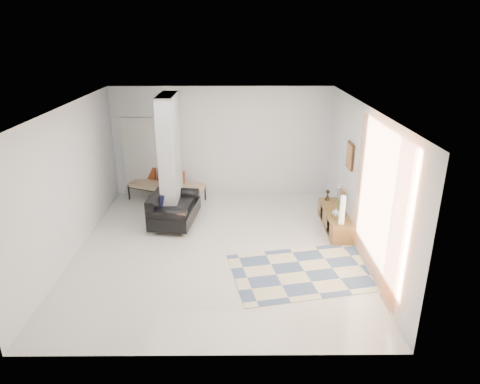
{
  "coord_description": "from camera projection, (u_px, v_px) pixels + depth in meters",
  "views": [
    {
      "loc": [
        0.39,
        -7.57,
        4.09
      ],
      "look_at": [
        0.45,
        0.6,
        0.97
      ],
      "focal_mm": 32.0,
      "sensor_mm": 36.0,
      "label": 1
    }
  ],
  "objects": [
    {
      "name": "bronze_figurine",
      "position": [
        328.0,
        195.0,
        9.82
      ],
      "size": [
        0.14,
        0.14,
        0.24
      ],
      "primitive_type": null,
      "rotation": [
        0.0,
        0.0,
        0.14
      ],
      "color": "#322416",
      "rests_on": "media_console"
    },
    {
      "name": "media_console",
      "position": [
        335.0,
        220.0,
        9.31
      ],
      "size": [
        0.45,
        1.66,
        0.8
      ],
      "color": "brown",
      "rests_on": "floor"
    },
    {
      "name": "cylinder_lamp",
      "position": [
        342.0,
        210.0,
        8.57
      ],
      "size": [
        0.11,
        0.11,
        0.6
      ],
      "primitive_type": "cylinder",
      "color": "white",
      "rests_on": "media_console"
    },
    {
      "name": "hallway_door",
      "position": [
        140.0,
        158.0,
        10.91
      ],
      "size": [
        0.85,
        0.06,
        2.04
      ],
      "primitive_type": "cube",
      "color": "silver",
      "rests_on": "floor"
    },
    {
      "name": "wall_art",
      "position": [
        350.0,
        156.0,
        8.8
      ],
      "size": [
        0.04,
        0.45,
        0.55
      ],
      "primitive_type": "cube",
      "color": "#381E0F",
      "rests_on": "wall_right"
    },
    {
      "name": "partition_column",
      "position": [
        170.0,
        158.0,
        9.51
      ],
      "size": [
        0.35,
        1.2,
        2.8
      ],
      "primitive_type": "cube",
      "color": "#A1A7A8",
      "rests_on": "floor"
    },
    {
      "name": "loveseat",
      "position": [
        172.0,
        208.0,
        9.51
      ],
      "size": [
        1.04,
        1.58,
        0.76
      ],
      "rotation": [
        0.0,
        0.0,
        -0.13
      ],
      "color": "silver",
      "rests_on": "floor"
    },
    {
      "name": "curtain",
      "position": [
        377.0,
        202.0,
        6.95
      ],
      "size": [
        0.0,
        2.55,
        2.55
      ],
      "primitive_type": "plane",
      "rotation": [
        1.57,
        0.0,
        1.57
      ],
      "color": "#FF8343",
      "rests_on": "wall_right"
    },
    {
      "name": "area_rug",
      "position": [
        305.0,
        271.0,
        7.69
      ],
      "size": [
        2.85,
        2.18,
        0.01
      ],
      "primitive_type": "cube",
      "rotation": [
        0.0,
        0.0,
        0.2
      ],
      "color": "beige",
      "rests_on": "floor"
    },
    {
      "name": "wall_back",
      "position": [
        222.0,
        142.0,
        10.83
      ],
      "size": [
        6.0,
        0.0,
        6.0
      ],
      "primitive_type": "plane",
      "rotation": [
        1.57,
        0.0,
        0.0
      ],
      "color": "silver",
      "rests_on": "ground"
    },
    {
      "name": "wall_left",
      "position": [
        70.0,
        182.0,
        8.01
      ],
      "size": [
        0.0,
        6.0,
        6.0
      ],
      "primitive_type": "plane",
      "rotation": [
        1.57,
        0.0,
        1.57
      ],
      "color": "silver",
      "rests_on": "ground"
    },
    {
      "name": "ceiling",
      "position": [
        215.0,
        107.0,
        7.53
      ],
      "size": [
        6.0,
        6.0,
        0.0
      ],
      "primitive_type": "plane",
      "rotation": [
        3.14,
        0.0,
        0.0
      ],
      "color": "white",
      "rests_on": "wall_back"
    },
    {
      "name": "daybed",
      "position": [
        166.0,
        184.0,
        10.83
      ],
      "size": [
        1.99,
        1.45,
        0.77
      ],
      "rotation": [
        0.0,
        0.0,
        -0.42
      ],
      "color": "black",
      "rests_on": "floor"
    },
    {
      "name": "wall_front",
      "position": [
        206.0,
        264.0,
        5.22
      ],
      "size": [
        6.0,
        0.0,
        6.0
      ],
      "primitive_type": "plane",
      "rotation": [
        -1.57,
        0.0,
        0.0
      ],
      "color": "silver",
      "rests_on": "ground"
    },
    {
      "name": "wall_right",
      "position": [
        362.0,
        182.0,
        8.04
      ],
      "size": [
        0.0,
        6.0,
        6.0
      ],
      "primitive_type": "plane",
      "rotation": [
        1.57,
        0.0,
        -1.57
      ],
      "color": "silver",
      "rests_on": "ground"
    },
    {
      "name": "vase",
      "position": [
        336.0,
        212.0,
        8.98
      ],
      "size": [
        0.19,
        0.19,
        0.18
      ],
      "primitive_type": "imported",
      "rotation": [
        0.0,
        0.0,
        0.1
      ],
      "color": "white",
      "rests_on": "media_console"
    },
    {
      "name": "floor",
      "position": [
        218.0,
        248.0,
        8.52
      ],
      "size": [
        6.0,
        6.0,
        0.0
      ],
      "primitive_type": "plane",
      "color": "beige",
      "rests_on": "ground"
    }
  ]
}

